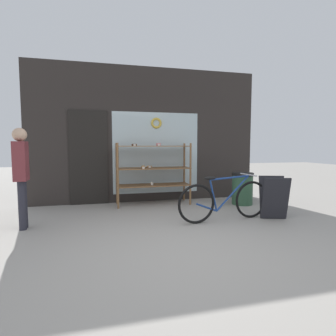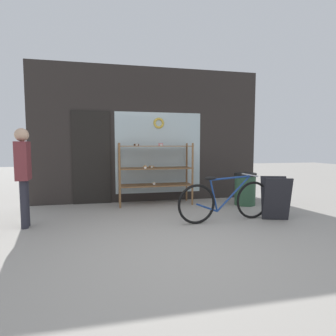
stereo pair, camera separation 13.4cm
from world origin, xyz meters
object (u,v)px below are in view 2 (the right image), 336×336
object	(u,v)px
display_case	(155,167)
trash_bin	(245,188)
pedestrian	(23,170)
bicycle	(225,201)
sandwich_board	(276,198)

from	to	relation	value
display_case	trash_bin	world-z (taller)	display_case
display_case	pedestrian	bearing A→B (deg)	-151.39
bicycle	sandwich_board	bearing A→B (deg)	-12.80
sandwich_board	trash_bin	bearing A→B (deg)	104.17
display_case	pedestrian	distance (m)	2.64
trash_bin	bicycle	bearing A→B (deg)	-130.88
bicycle	trash_bin	world-z (taller)	bicycle
bicycle	pedestrian	world-z (taller)	pedestrian
sandwich_board	pedestrian	size ratio (longest dim) A/B	0.48
trash_bin	display_case	bearing A→B (deg)	166.48
display_case	sandwich_board	world-z (taller)	display_case
bicycle	pedestrian	bearing A→B (deg)	168.30
bicycle	pedestrian	distance (m)	3.37
sandwich_board	pedestrian	bearing A→B (deg)	-168.70
bicycle	pedestrian	xyz separation A→B (m)	(-3.31, 0.32, 0.57)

